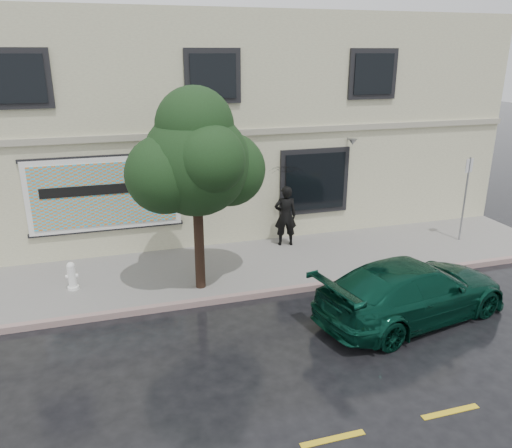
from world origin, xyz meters
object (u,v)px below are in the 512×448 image
object	(u,v)px
car	(413,290)
pedestrian	(285,216)
street_tree	(196,163)
fire_hydrant	(72,276)

from	to	relation	value
car	pedestrian	distance (m)	5.04
pedestrian	street_tree	bearing A→B (deg)	45.74
car	street_tree	xyz separation A→B (m)	(-4.40, 2.68, 2.66)
street_tree	fire_hydrant	size ratio (longest dim) A/B	6.13
car	street_tree	size ratio (longest dim) A/B	1.06
pedestrian	street_tree	distance (m)	4.39
car	fire_hydrant	world-z (taller)	car
street_tree	fire_hydrant	bearing A→B (deg)	165.62
fire_hydrant	pedestrian	bearing A→B (deg)	-10.24
car	fire_hydrant	size ratio (longest dim) A/B	6.52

